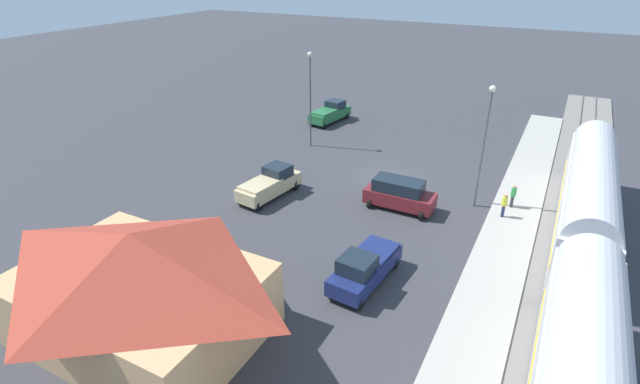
% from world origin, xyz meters
% --- Properties ---
extents(ground_plane, '(200.00, 200.00, 0.00)m').
position_xyz_m(ground_plane, '(0.00, 0.00, 0.00)').
color(ground_plane, '#38383D').
extents(railway_track, '(4.80, 70.00, 0.30)m').
position_xyz_m(railway_track, '(-14.00, 0.00, 0.09)').
color(railway_track, slate).
rests_on(railway_track, ground).
extents(platform, '(3.20, 46.00, 0.30)m').
position_xyz_m(platform, '(-10.00, 0.00, 0.15)').
color(platform, '#A8A399').
rests_on(platform, ground).
extents(station_building, '(11.58, 8.49, 5.47)m').
position_xyz_m(station_building, '(4.00, 22.00, 2.84)').
color(station_building, tan).
rests_on(station_building, ground).
extents(pedestrian_on_platform, '(0.36, 0.36, 1.71)m').
position_xyz_m(pedestrian_on_platform, '(-9.63, 1.09, 1.28)').
color(pedestrian_on_platform, '#333338').
rests_on(pedestrian_on_platform, platform).
extents(pedestrian_waiting_far, '(0.36, 0.36, 1.71)m').
position_xyz_m(pedestrian_waiting_far, '(-9.30, 2.84, 1.28)').
color(pedestrian_waiting_far, '#23284C').
rests_on(pedestrian_waiting_far, platform).
extents(pickup_tan, '(2.65, 5.61, 2.14)m').
position_xyz_m(pickup_tan, '(6.67, 7.07, 1.03)').
color(pickup_tan, '#C6B284').
rests_on(pickup_tan, ground).
extents(pickup_navy, '(2.40, 5.55, 2.14)m').
position_xyz_m(pickup_navy, '(-3.73, 13.60, 1.03)').
color(pickup_navy, navy).
rests_on(pickup_navy, ground).
extents(pickup_green, '(2.71, 5.62, 2.14)m').
position_xyz_m(pickup_green, '(10.76, -11.04, 1.03)').
color(pickup_green, '#236638').
rests_on(pickup_green, ground).
extents(suv_maroon, '(4.91, 2.41, 2.22)m').
position_xyz_m(suv_maroon, '(-2.48, 4.45, 1.15)').
color(suv_maroon, maroon).
rests_on(suv_maroon, ground).
extents(light_pole_near_platform, '(0.44, 0.44, 8.74)m').
position_xyz_m(light_pole_near_platform, '(-7.20, 1.53, 5.41)').
color(light_pole_near_platform, '#515156').
rests_on(light_pole_near_platform, ground).
extents(light_pole_lot_center, '(0.44, 0.44, 8.72)m').
position_xyz_m(light_pole_lot_center, '(9.12, -3.65, 5.40)').
color(light_pole_lot_center, '#515156').
rests_on(light_pole_lot_center, ground).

